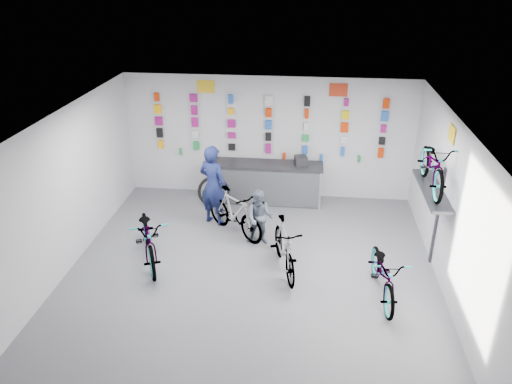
# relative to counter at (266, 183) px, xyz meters

# --- Properties ---
(floor) EXTENTS (8.00, 8.00, 0.00)m
(floor) POSITION_rel_counter_xyz_m (0.00, -3.54, -0.49)
(floor) COLOR #4B4B50
(floor) RESTS_ON ground
(ceiling) EXTENTS (8.00, 8.00, 0.00)m
(ceiling) POSITION_rel_counter_xyz_m (0.00, -3.54, 2.51)
(ceiling) COLOR white
(ceiling) RESTS_ON wall_back
(wall_back) EXTENTS (7.00, 0.00, 7.00)m
(wall_back) POSITION_rel_counter_xyz_m (0.00, 0.46, 1.01)
(wall_back) COLOR silver
(wall_back) RESTS_ON floor
(wall_left) EXTENTS (0.00, 8.00, 8.00)m
(wall_left) POSITION_rel_counter_xyz_m (-3.50, -3.54, 1.01)
(wall_left) COLOR silver
(wall_left) RESTS_ON floor
(wall_right) EXTENTS (0.00, 8.00, 8.00)m
(wall_right) POSITION_rel_counter_xyz_m (3.50, -3.54, 1.01)
(wall_right) COLOR silver
(wall_right) RESTS_ON floor
(counter) EXTENTS (2.70, 0.66, 1.00)m
(counter) POSITION_rel_counter_xyz_m (0.00, 0.00, 0.00)
(counter) COLOR black
(counter) RESTS_ON floor
(merch_wall) EXTENTS (5.57, 0.08, 1.57)m
(merch_wall) POSITION_rel_counter_xyz_m (-0.05, 0.39, 1.33)
(merch_wall) COLOR #FDA905
(merch_wall) RESTS_ON wall_back
(wall_bracket) EXTENTS (0.39, 1.90, 2.00)m
(wall_bracket) POSITION_rel_counter_xyz_m (3.33, -2.34, 0.98)
(wall_bracket) COLOR #333338
(wall_bracket) RESTS_ON wall_right
(sign_left) EXTENTS (0.42, 0.02, 0.30)m
(sign_left) POSITION_rel_counter_xyz_m (-1.50, 0.44, 2.23)
(sign_left) COLOR gold
(sign_left) RESTS_ON wall_back
(sign_right) EXTENTS (0.42, 0.02, 0.30)m
(sign_right) POSITION_rel_counter_xyz_m (1.60, 0.44, 2.23)
(sign_right) COLOR #B83017
(sign_right) RESTS_ON wall_back
(sign_side) EXTENTS (0.02, 0.40, 0.30)m
(sign_side) POSITION_rel_counter_xyz_m (3.48, -2.34, 2.16)
(sign_side) COLOR gold
(sign_side) RESTS_ON wall_right
(bike_left) EXTENTS (1.45, 2.14, 1.06)m
(bike_left) POSITION_rel_counter_xyz_m (-2.04, -2.91, 0.04)
(bike_left) COLOR gray
(bike_left) RESTS_ON floor
(bike_center) EXTENTS (0.92, 1.78, 1.03)m
(bike_center) POSITION_rel_counter_xyz_m (0.62, -2.98, 0.03)
(bike_center) COLOR gray
(bike_center) RESTS_ON floor
(bike_right) EXTENTS (0.77, 1.84, 0.94)m
(bike_right) POSITION_rel_counter_xyz_m (2.39, -3.57, -0.01)
(bike_right) COLOR gray
(bike_right) RESTS_ON floor
(bike_service) EXTENTS (1.62, 1.51, 1.04)m
(bike_service) POSITION_rel_counter_xyz_m (-0.53, -1.69, 0.03)
(bike_service) COLOR gray
(bike_service) RESTS_ON floor
(bike_wall) EXTENTS (0.63, 1.80, 0.95)m
(bike_wall) POSITION_rel_counter_xyz_m (3.25, -2.34, 1.57)
(bike_wall) COLOR gray
(bike_wall) RESTS_ON wall_bracket
(clerk) EXTENTS (0.79, 0.67, 1.84)m
(clerk) POSITION_rel_counter_xyz_m (-1.08, -1.21, 0.43)
(clerk) COLOR #151D4A
(clerk) RESTS_ON floor
(customer) EXTENTS (0.62, 0.50, 1.20)m
(customer) POSITION_rel_counter_xyz_m (0.05, -2.00, 0.11)
(customer) COLOR #505B6C
(customer) RESTS_ON floor
(spare_wheel) EXTENTS (0.78, 0.33, 0.75)m
(spare_wheel) POSITION_rel_counter_xyz_m (-1.25, -0.37, -0.12)
(spare_wheel) COLOR black
(spare_wheel) RESTS_ON floor
(register) EXTENTS (0.34, 0.36, 0.22)m
(register) POSITION_rel_counter_xyz_m (0.82, 0.01, 0.62)
(register) COLOR black
(register) RESTS_ON counter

